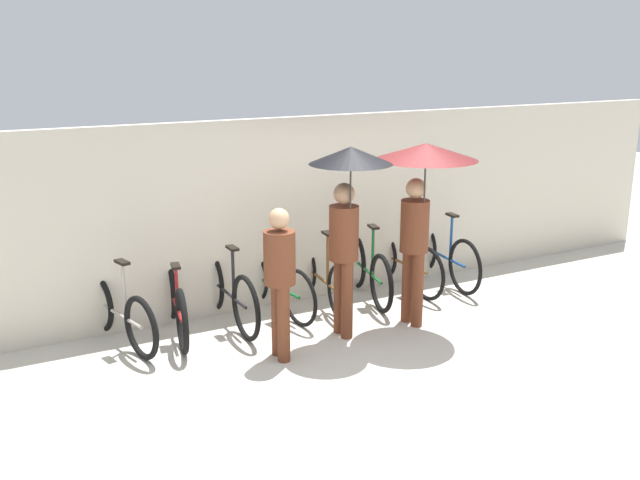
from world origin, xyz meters
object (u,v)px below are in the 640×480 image
Objects in this scene: parked_bicycle_0 at (119,313)px; pedestrian_center at (348,196)px; parked_bicycle_3 at (275,284)px; parked_bicycle_7 at (442,255)px; pedestrian_leading at (280,273)px; parked_bicycle_2 at (228,292)px; parked_bicycle_4 at (321,277)px; parked_bicycle_5 at (368,270)px; parked_bicycle_6 at (403,261)px; pedestrian_trailing at (422,180)px; parked_bicycle_1 at (176,303)px.

parked_bicycle_0 is 2.74m from pedestrian_center.
parked_bicycle_7 reaches higher than parked_bicycle_3.
parked_bicycle_2 is at bearing -77.82° from pedestrian_leading.
parked_bicycle_4 is at bearing -127.63° from pedestrian_leading.
parked_bicycle_5 is (1.86, -0.03, -0.00)m from parked_bicycle_2.
parked_bicycle_0 is at bearing 83.83° from parked_bicycle_3.
pedestrian_center reaches higher than parked_bicycle_5.
parked_bicycle_2 is 1.06× the size of parked_bicycle_6.
parked_bicycle_5 is 1.05× the size of pedestrian_leading.
pedestrian_center is at bearing 124.52° from parked_bicycle_6.
parked_bicycle_5 is (1.24, -0.09, 0.02)m from parked_bicycle_3.
parked_bicycle_7 is at bearing -98.18° from parked_bicycle_3.
parked_bicycle_2 is 1.86m from parked_bicycle_5.
parked_bicycle_4 is 1.63m from pedestrian_center.
pedestrian_leading is at bearing -3.86° from pedestrian_trailing.
parked_bicycle_2 is 0.85× the size of pedestrian_trailing.
parked_bicycle_1 is 1.86m from parked_bicycle_4.
parked_bicycle_3 is 1.41m from pedestrian_leading.
pedestrian_leading is at bearing 149.89° from parked_bicycle_3.
parked_bicycle_3 is (1.86, 0.06, 0.00)m from parked_bicycle_0.
pedestrian_center is at bearing -110.64° from parked_bicycle_1.
pedestrian_center reaches higher than parked_bicycle_3.
parked_bicycle_7 is at bearing -152.63° from pedestrian_leading.
parked_bicycle_7 is (3.72, 0.08, 0.02)m from parked_bicycle_1.
parked_bicycle_0 is 0.95× the size of parked_bicycle_1.
parked_bicycle_7 is 2.64m from pedestrian_center.
parked_bicycle_2 is 1.00× the size of parked_bicycle_7.
parked_bicycle_0 reaches higher than parked_bicycle_2.
pedestrian_leading is at bearing 12.31° from pedestrian_center.
parked_bicycle_2 is 0.62m from parked_bicycle_3.
pedestrian_center is at bearing -127.05° from parked_bicycle_0.
parked_bicycle_0 is 0.96× the size of parked_bicycle_6.
parked_bicycle_5 is 2.12m from pedestrian_leading.
parked_bicycle_0 is at bearing 90.07° from parked_bicycle_2.
parked_bicycle_7 is at bearing -94.34° from parked_bicycle_6.
parked_bicycle_1 is 0.62m from parked_bicycle_2.
parked_bicycle_5 reaches higher than parked_bicycle_0.
parked_bicycle_4 reaches higher than parked_bicycle_2.
pedestrian_center reaches higher than parked_bicycle_2.
parked_bicycle_4 is at bearing -99.38° from parked_bicycle_3.
pedestrian_leading is at bearing 117.58° from parked_bicycle_7.
parked_bicycle_6 is at bearing -81.78° from parked_bicycle_4.
parked_bicycle_0 is at bearing -21.15° from pedestrian_center.
parked_bicycle_6 is 1.87m from pedestrian_trailing.
parked_bicycle_7 is 1.14× the size of pedestrian_leading.
parked_bicycle_4 reaches higher than parked_bicycle_0.
pedestrian_leading is 0.75× the size of pedestrian_center.
parked_bicycle_3 is 1.01× the size of parked_bicycle_5.
pedestrian_center is at bearing -168.37° from parked_bicycle_3.
pedestrian_leading reaches higher than parked_bicycle_5.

